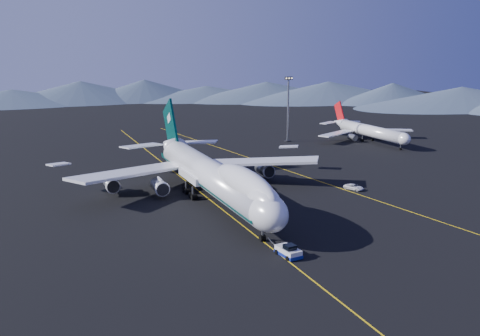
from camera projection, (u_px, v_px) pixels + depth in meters
name	position (u px, v px, depth m)	size (l,w,h in m)	color
ground	(211.00, 201.00, 115.22)	(500.00, 500.00, 0.00)	black
taxiway_line_main	(211.00, 201.00, 115.22)	(0.25, 220.00, 0.01)	#DFB40D
taxiway_line_side	(310.00, 178.00, 135.34)	(0.25, 200.00, 0.01)	#DFB40D
boeing_747	(211.00, 175.00, 113.98)	(59.62, 72.43, 19.37)	silver
pushback_tug	(288.00, 252.00, 84.61)	(3.22, 5.05, 2.09)	silver
second_jet	(368.00, 131.00, 187.77)	(39.13, 44.21, 12.58)	silver
service_van	(354.00, 187.00, 124.10)	(2.15, 4.66, 1.29)	white
floodlight_mast	(288.00, 109.00, 186.14)	(2.79, 2.09, 22.59)	black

